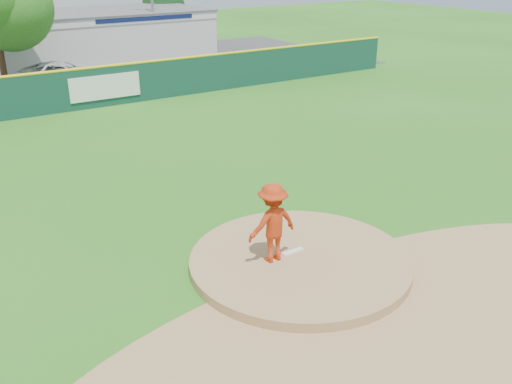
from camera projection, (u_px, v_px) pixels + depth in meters
ground at (300, 266)px, 14.25m from camera, size 120.00×120.00×0.00m
pitchers_mound at (300, 266)px, 14.25m from camera, size 5.50×5.50×0.50m
pitching_rubber at (293, 252)px, 14.38m from camera, size 0.60×0.15×0.04m
infield_dirt_arc at (386, 327)px, 11.94m from camera, size 15.40×15.40×0.01m
parking_lot at (34, 78)px, 35.06m from camera, size 44.00×16.00×0.02m
pitcher at (272, 223)px, 13.68m from camera, size 1.29×0.74×2.00m
van at (62, 74)px, 33.06m from camera, size 5.28×3.94×1.33m
pool_building_grp at (99, 34)px, 41.28m from camera, size 15.20×8.20×3.31m
outfield_fence at (76, 88)px, 27.70m from camera, size 40.00×0.14×2.07m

